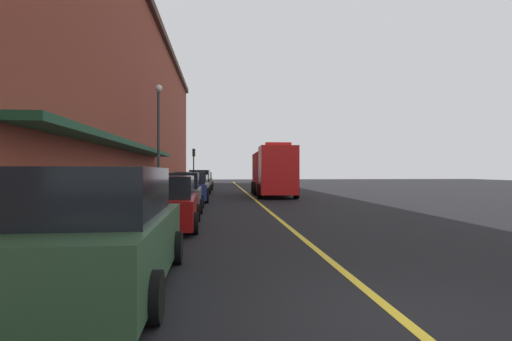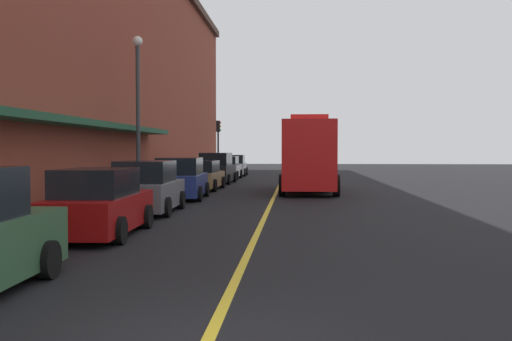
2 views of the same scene
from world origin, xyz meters
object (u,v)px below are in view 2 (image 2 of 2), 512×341
parked_car_4 (201,176)px  parking_meter_2 (190,167)px  parked_car_6 (226,168)px  traffic_light_near (218,137)px  parked_car_1 (98,204)px  parking_meter_1 (156,173)px  parked_car_2 (147,189)px  parked_car_5 (216,169)px  parked_car_7 (234,166)px  street_lamp_left (138,98)px  parked_car_3 (181,180)px  parking_meter_0 (150,174)px  fire_truck (309,157)px

parked_car_4 → parking_meter_2: size_ratio=3.47×
parked_car_4 → parked_car_6: size_ratio=1.06×
parking_meter_2 → traffic_light_near: 12.88m
parked_car_1 → parking_meter_1: 12.34m
parked_car_2 → parked_car_5: size_ratio=0.93×
parked_car_7 → parking_meter_1: size_ratio=3.50×
traffic_light_near → parked_car_2: bearing=-87.4°
parked_car_1 → parked_car_7: 33.62m
parked_car_2 → traffic_light_near: size_ratio=1.02×
parked_car_4 → traffic_light_near: bearing=5.8°
street_lamp_left → parked_car_2: bearing=-72.5°
parking_meter_2 → traffic_light_near: traffic_light_near is taller
parked_car_4 → traffic_light_near: (-1.27, 16.75, 2.42)m
parked_car_3 → parking_meter_0: size_ratio=3.29×
parked_car_7 → traffic_light_near: traffic_light_near is taller
parked_car_2 → parked_car_6: parked_car_2 is taller
parking_meter_2 → street_lamp_left: size_ratio=0.19×
parked_car_2 → parked_car_7: 28.29m
parked_car_7 → street_lamp_left: street_lamp_left is taller
parked_car_7 → fire_truck: (5.67, -17.92, 0.97)m
parked_car_4 → fire_truck: size_ratio=0.54×
parked_car_5 → traffic_light_near: 11.11m
parked_car_3 → parked_car_6: parked_car_3 is taller
parked_car_2 → parking_meter_1: 7.05m
fire_truck → traffic_light_near: bearing=-157.7°
parked_car_5 → parking_meter_1: 10.51m
parked_car_3 → parked_car_5: bearing=-2.2°
fire_truck → street_lamp_left: (-7.59, -4.27, 2.63)m
parked_car_5 → street_lamp_left: bearing=171.7°
parked_car_1 → parked_car_5: 22.67m
parked_car_2 → parked_car_3: 5.64m
parked_car_4 → parked_car_7: parked_car_7 is taller
parked_car_6 → parking_meter_0: (-1.32, -17.25, 0.29)m
parked_car_3 → parked_car_6: bearing=-2.1°
parked_car_6 → street_lamp_left: bearing=173.9°
traffic_light_near → parking_meter_1: bearing=-90.2°
parked_car_3 → traffic_light_near: traffic_light_near is taller
parked_car_6 → parking_meter_2: (-1.32, -7.52, 0.29)m
parked_car_7 → parked_car_2: bearing=178.6°
parked_car_1 → parked_car_2: bearing=-0.2°
fire_truck → street_lamp_left: size_ratio=1.23×
parked_car_2 → street_lamp_left: size_ratio=0.63×
parked_car_2 → parking_meter_2: parked_car_2 is taller
parking_meter_0 → traffic_light_near: 22.53m
parked_car_1 → street_lamp_left: bearing=8.5°
parked_car_4 → street_lamp_left: (-1.93, -5.29, 3.66)m
parking_meter_2 → traffic_light_near: (0.06, 12.71, 2.10)m
parked_car_1 → parked_car_7: parked_car_7 is taller
parked_car_1 → parking_meter_0: parked_car_1 is taller
parked_car_3 → traffic_light_near: 22.66m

